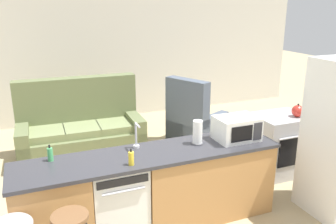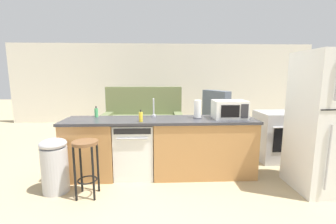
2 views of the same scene
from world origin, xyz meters
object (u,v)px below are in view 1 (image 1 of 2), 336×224
at_px(dishwasher, 117,199).
at_px(kettle, 298,111).
at_px(microwave, 237,128).
at_px(couch, 81,131).
at_px(stove_range, 279,144).
at_px(soap_bottle, 131,158).
at_px(armchair, 194,123).
at_px(dish_soap_bottle, 50,154).
at_px(paper_towel_roll, 198,133).

relative_size(dishwasher, kettle, 4.10).
height_order(microwave, couch, couch).
distance_m(dishwasher, stove_range, 2.66).
bearing_deg(soap_bottle, armchair, 51.56).
relative_size(dishwasher, microwave, 1.68).
xyz_separation_m(dish_soap_bottle, armchair, (2.61, 1.94, -0.62)).
bearing_deg(kettle, dish_soap_bottle, -176.40).
bearing_deg(stove_range, couch, 144.75).
bearing_deg(microwave, kettle, 18.14).
distance_m(couch, armchair, 2.01).
distance_m(paper_towel_roll, dish_soap_bottle, 1.62).
xyz_separation_m(microwave, dish_soap_bottle, (-2.10, 0.21, -0.07)).
bearing_deg(microwave, dish_soap_bottle, 174.27).
bearing_deg(stove_range, soap_bottle, -163.23).
bearing_deg(dish_soap_bottle, stove_range, 6.00).
height_order(kettle, couch, couch).
bearing_deg(stove_range, paper_towel_roll, -162.85).
relative_size(paper_towel_roll, soap_bottle, 1.60).
bearing_deg(soap_bottle, stove_range, 16.77).
height_order(dishwasher, soap_bottle, soap_bottle).
bearing_deg(microwave, soap_bottle, -171.68).
relative_size(microwave, kettle, 2.44).
relative_size(stove_range, dish_soap_bottle, 5.11).
bearing_deg(couch, kettle, -35.34).
distance_m(dishwasher, couch, 2.40).
height_order(paper_towel_roll, dish_soap_bottle, paper_towel_roll).
bearing_deg(kettle, armchair, 114.53).
distance_m(microwave, dish_soap_bottle, 2.11).
height_order(paper_towel_roll, couch, couch).
bearing_deg(soap_bottle, microwave, 8.32).
relative_size(paper_towel_roll, dish_soap_bottle, 1.60).
bearing_deg(dish_soap_bottle, armchair, 36.64).
relative_size(stove_range, microwave, 1.80).
xyz_separation_m(soap_bottle, couch, (-0.13, 2.60, -0.58)).
relative_size(stove_range, couch, 0.44).
bearing_deg(dishwasher, dish_soap_bottle, 161.50).
relative_size(dishwasher, armchair, 0.70).
bearing_deg(paper_towel_roll, dish_soap_bottle, 174.34).
bearing_deg(soap_bottle, kettle, 13.21).
relative_size(dishwasher, soap_bottle, 4.77).
bearing_deg(dishwasher, soap_bottle, -59.63).
bearing_deg(stove_range, armchair, 111.14).
bearing_deg(armchair, dishwasher, -132.68).
bearing_deg(dish_soap_bottle, soap_bottle, -28.84).
distance_m(dishwasher, armchair, 2.92).
xyz_separation_m(paper_towel_roll, kettle, (1.78, 0.37, -0.05)).
height_order(paper_towel_roll, soap_bottle, paper_towel_roll).
relative_size(dish_soap_bottle, armchair, 0.15).
height_order(microwave, armchair, armchair).
height_order(soap_bottle, kettle, kettle).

